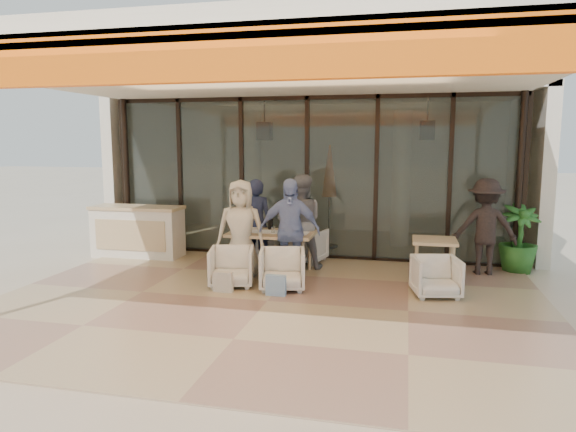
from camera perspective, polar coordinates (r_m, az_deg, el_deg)
name	(u,v)px	position (r m, az deg, el deg)	size (l,w,h in m)	color
ground	(267,302)	(7.58, -2.31, -9.58)	(70.00, 70.00, 0.00)	#C6B293
terrace_floor	(267,302)	(7.57, -2.31, -9.54)	(8.00, 6.00, 0.01)	tan
terrace_structure	(261,70)	(7.02, -3.06, 15.86)	(8.00, 6.00, 3.40)	silver
glass_storefront	(307,178)	(10.16, 2.13, 4.19)	(8.08, 0.10, 3.20)	#9EADA3
interior_block	(326,145)	(12.41, 4.24, 7.82)	(9.05, 3.62, 3.52)	silver
host_counter	(138,231)	(10.79, -16.36, -1.62)	(1.85, 0.65, 1.04)	silver
dining_table	(271,235)	(9.04, -1.85, -2.15)	(1.50, 0.90, 0.93)	#D4BC81
chair_far_left	(264,245)	(10.11, -2.72, -3.19)	(0.61, 0.57, 0.63)	white
chair_far_right	(306,244)	(9.91, 1.96, -3.13)	(0.71, 0.66, 0.73)	white
chair_near_left	(232,265)	(8.34, -6.29, -5.43)	(0.69, 0.64, 0.71)	white
chair_near_right	(282,267)	(8.10, -0.65, -5.74)	(0.70, 0.66, 0.72)	white
diner_navy	(256,223)	(9.55, -3.56, -0.77)	(0.60, 0.39, 1.65)	#1A1E39
diner_grey	(300,222)	(9.34, 1.38, -0.68)	(0.84, 0.66, 1.74)	slate
diner_cream	(241,230)	(8.70, -5.25, -1.53)	(0.83, 0.54, 1.69)	beige
diner_periwinkle	(289,231)	(8.47, 0.15, -1.63)	(1.01, 0.42, 1.73)	#7182BC
tote_bag_cream	(223,283)	(8.02, -7.22, -7.36)	(0.30, 0.10, 0.34)	silver
tote_bag_blue	(276,286)	(7.78, -1.35, -7.79)	(0.30, 0.10, 0.34)	#99BFD8
side_table	(434,246)	(8.72, 15.96, -3.18)	(0.70, 0.70, 0.74)	#D4BC81
side_chair	(436,275)	(8.06, 16.13, -6.31)	(0.66, 0.62, 0.68)	white
standing_woman	(485,227)	(9.55, 21.04, -1.16)	(1.10, 0.63, 1.70)	black
potted_palm	(519,238)	(10.03, 24.25, -2.28)	(0.69, 0.69, 1.22)	#1E5919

